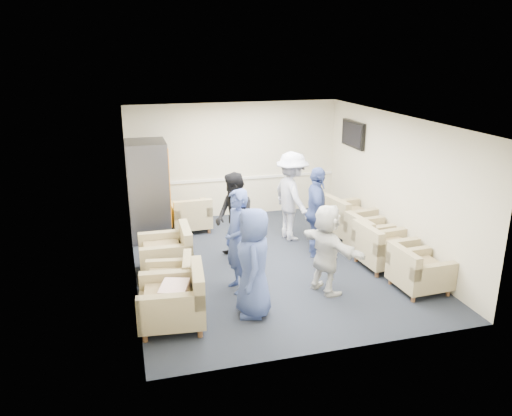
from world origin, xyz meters
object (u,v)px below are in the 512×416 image
object	(u,v)px
armchair_right_far	(347,220)
armchair_corner	(191,216)
armchair_left_near	(176,302)
armchair_right_near	(417,272)
armchair_right_midfar	(372,239)
armchair_left_mid	(171,282)
person_mid_left	(237,241)
armchair_right_midnear	(381,249)
vending_machine	(148,190)
person_back_right	(292,196)
person_back_left	(234,218)
armchair_left_far	(169,254)
person_front_right	(327,249)
person_front_left	(254,263)

from	to	relation	value
armchair_right_far	armchair_corner	size ratio (longest dim) A/B	1.27
armchair_left_near	armchair_right_far	size ratio (longest dim) A/B	0.94
armchair_right_near	armchair_right_midfar	size ratio (longest dim) A/B	0.89
armchair_left_mid	person_mid_left	world-z (taller)	person_mid_left
armchair_right_midfar	person_mid_left	size ratio (longest dim) A/B	0.55
armchair_right_far	armchair_right_midnear	bearing A→B (deg)	167.39
armchair_right_far	vending_machine	distance (m)	4.27
armchair_right_far	person_back_right	world-z (taller)	person_back_right
armchair_right_far	armchair_left_mid	bearing A→B (deg)	105.50
armchair_corner	armchair_right_near	bearing A→B (deg)	127.88
armchair_left_near	person_back_left	distance (m)	2.48
armchair_left_far	armchair_right_near	xyz separation A→B (m)	(3.90, -1.78, -0.03)
armchair_right_midfar	vending_machine	xyz separation A→B (m)	(-4.07, 2.18, 0.69)
armchair_left_near	person_back_right	xyz separation A→B (m)	(2.75, 2.86, 0.56)
armchair_left_near	armchair_right_midnear	size ratio (longest dim) A/B	1.08
armchair_corner	person_back_left	bearing A→B (deg)	104.76
armchair_left_far	armchair_corner	bearing A→B (deg)	162.42
armchair_left_far	armchair_right_near	distance (m)	4.29
armchair_right_midnear	vending_machine	size ratio (longest dim) A/B	0.46
armchair_right_midfar	armchair_corner	xyz separation A→B (m)	(-3.18, 2.33, -0.02)
armchair_right_midnear	vending_machine	xyz separation A→B (m)	(-4.00, 2.70, 0.68)
armchair_left_near	armchair_right_midfar	xyz separation A→B (m)	(3.96, 1.58, -0.02)
armchair_right_midnear	person_mid_left	bearing A→B (deg)	90.17
vending_machine	person_front_right	xyz separation A→B (m)	(2.62, -3.34, -0.28)
person_back_right	person_front_left	bearing A→B (deg)	141.88
armchair_left_far	armchair_left_mid	bearing A→B (deg)	-2.75
person_front_left	armchair_left_far	bearing A→B (deg)	-136.87
armchair_left_mid	person_back_left	bearing A→B (deg)	141.92
person_front_right	armchair_left_near	bearing A→B (deg)	80.96
armchair_right_far	person_front_right	bearing A→B (deg)	137.52
armchair_left_mid	person_front_right	world-z (taller)	person_front_right
armchair_right_near	person_back_right	world-z (taller)	person_back_right
vending_machine	person_back_right	size ratio (longest dim) A/B	1.11
armchair_right_midfar	person_back_right	world-z (taller)	person_back_right
armchair_left_near	person_front_right	bearing A→B (deg)	105.24
armchair_right_near	person_front_right	size ratio (longest dim) A/B	0.56
armchair_left_near	person_front_left	distance (m)	1.26
vending_machine	person_back_left	xyz separation A→B (m)	(1.45, -1.73, -0.18)
armchair_right_near	person_front_left	distance (m)	2.86
armchair_right_midnear	person_back_left	bearing A→B (deg)	64.89
armchair_corner	armchair_right_midfar	bearing A→B (deg)	141.95
person_front_left	person_mid_left	distance (m)	0.83
person_mid_left	person_front_right	size ratio (longest dim) A/B	1.15
armchair_right_midfar	person_back_left	size ratio (longest dim) A/B	0.56
armchair_corner	person_back_right	world-z (taller)	person_back_right
vending_machine	person_front_left	xyz separation A→B (m)	(1.28, -3.74, -0.19)
vending_machine	person_mid_left	size ratio (longest dim) A/B	1.19
armchair_right_midfar	person_front_right	bearing A→B (deg)	122.89
armchair_right_midnear	person_back_right	distance (m)	2.20
armchair_left_far	armchair_right_near	bearing A→B (deg)	66.42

